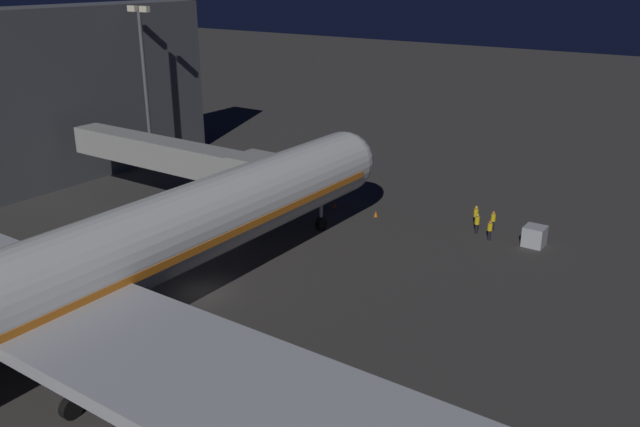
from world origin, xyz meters
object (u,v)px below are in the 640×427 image
jet_bridge (181,158)px  baggage_container_mid_row (534,236)px  ground_crew_under_port_wing (476,215)px  apron_floodlight_mast (145,78)px  ground_crew_by_tug (493,220)px  ground_crew_by_belt_loader (477,223)px  traffic_cone_nose_port (376,214)px  ground_crew_near_nose_gear (490,229)px  airliner_at_gate (31,294)px  traffic_cone_nose_starboard (335,204)px

jet_bridge → baggage_container_mid_row: jet_bridge is taller
baggage_container_mid_row → ground_crew_under_port_wing: 5.72m
jet_bridge → apron_floodlight_mast: size_ratio=1.34×
jet_bridge → ground_crew_by_tug: (-24.66, -11.87, -4.26)m
ground_crew_by_tug → jet_bridge: bearing=25.7°
ground_crew_by_belt_loader → apron_floodlight_mast: bearing=4.3°
jet_bridge → ground_crew_by_belt_loader: size_ratio=13.15×
baggage_container_mid_row → traffic_cone_nose_port: baggage_container_mid_row is taller
traffic_cone_nose_port → ground_crew_by_tug: bearing=-164.9°
ground_crew_near_nose_gear → ground_crew_by_belt_loader: ground_crew_by_belt_loader is taller
jet_bridge → ground_crew_under_port_wing: 26.34m
airliner_at_gate → ground_crew_by_tug: (-12.12, -34.75, -4.13)m
jet_bridge → traffic_cone_nose_starboard: size_ratio=42.78×
apron_floodlight_mast → ground_crew_by_belt_loader: apron_floodlight_mast is taller
baggage_container_mid_row → ground_crew_by_belt_loader: 4.82m
airliner_at_gate → ground_crew_under_port_wing: bearing=-106.7°
jet_bridge → ground_crew_near_nose_gear: (-25.21, -9.70, -4.28)m
jet_bridge → ground_crew_near_nose_gear: 27.35m
airliner_at_gate → apron_floodlight_mast: bearing=-50.2°
ground_crew_near_nose_gear → traffic_cone_nose_port: bearing=2.7°
baggage_container_mid_row → traffic_cone_nose_port: bearing=6.2°
airliner_at_gate → ground_crew_near_nose_gear: (-12.67, -32.58, -4.16)m
ground_crew_near_nose_gear → ground_crew_by_tug: bearing=-75.7°
jet_bridge → ground_crew_by_tug: jet_bridge is taller
apron_floodlight_mast → ground_crew_under_port_wing: size_ratio=9.34×
baggage_container_mid_row → traffic_cone_nose_starboard: 18.32m
airliner_at_gate → ground_crew_by_tug: airliner_at_gate is taller
ground_crew_near_nose_gear → traffic_cone_nose_port: (10.47, 0.50, -0.69)m
airliner_at_gate → jet_bridge: bearing=-61.3°
airliner_at_gate → ground_crew_near_nose_gear: size_ratio=37.75×
apron_floodlight_mast → ground_crew_near_nose_gear: size_ratio=10.02×
ground_crew_by_tug → ground_crew_under_port_wing: bearing=-6.5°
baggage_container_mid_row → traffic_cone_nose_starboard: size_ratio=2.98×
jet_bridge → traffic_cone_nose_starboard: bearing=-138.3°
apron_floodlight_mast → traffic_cone_nose_starboard: bearing=-176.5°
traffic_cone_nose_port → traffic_cone_nose_starboard: same height
airliner_at_gate → apron_floodlight_mast: airliner_at_gate is taller
traffic_cone_nose_port → traffic_cone_nose_starboard: (4.40, 0.00, 0.00)m
apron_floodlight_mast → ground_crew_near_nose_gear: bearing=-177.1°
jet_bridge → traffic_cone_nose_starboard: (-10.35, -9.20, -4.97)m
ground_crew_under_port_wing → traffic_cone_nose_starboard: size_ratio=3.40×
ground_crew_near_nose_gear → ground_crew_by_tug: 2.24m
airliner_at_gate → baggage_container_mid_row: 37.46m
ground_crew_by_tug → traffic_cone_nose_port: 10.29m
baggage_container_mid_row → traffic_cone_nose_port: size_ratio=2.98×
traffic_cone_nose_starboard → ground_crew_near_nose_gear: bearing=-178.1°
apron_floodlight_mast → airliner_at_gate: bearing=129.8°
baggage_container_mid_row → ground_crew_under_port_wing: ground_crew_under_port_wing is taller
ground_crew_by_tug → traffic_cone_nose_starboard: (14.32, 2.67, -0.71)m
jet_bridge → traffic_cone_nose_port: jet_bridge is taller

